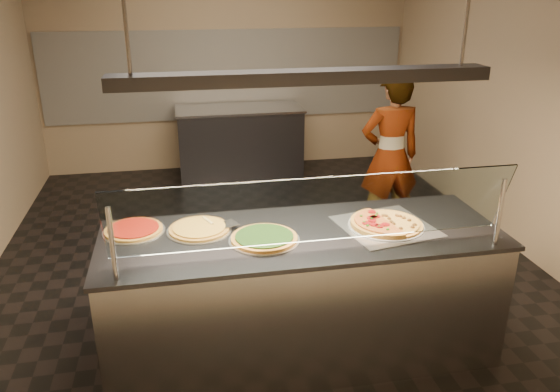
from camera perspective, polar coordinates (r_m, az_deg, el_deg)
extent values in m
cube|color=black|center=(5.25, -1.64, -6.84)|extent=(5.00, 6.00, 0.02)
cube|color=#988562|center=(7.68, -5.57, 14.00)|extent=(5.00, 0.02, 3.00)
cube|color=#988562|center=(1.98, 12.56, -8.56)|extent=(5.00, 0.02, 3.00)
cube|color=#988562|center=(5.69, 24.39, 9.67)|extent=(0.02, 6.00, 3.00)
cube|color=silver|center=(7.67, -5.50, 12.49)|extent=(4.90, 0.02, 1.20)
cube|color=#B7B7BC|center=(3.84, 2.24, -10.35)|extent=(2.61, 0.90, 0.90)
cube|color=#35353A|center=(3.62, 2.34, -4.08)|extent=(2.65, 0.94, 0.03)
cylinder|color=#B7B7BC|center=(3.10, -17.13, -4.84)|extent=(0.03, 0.03, 0.44)
cylinder|color=#B7B7BC|center=(3.63, 21.98, -1.60)|extent=(0.03, 0.03, 0.44)
cube|color=white|center=(3.19, 3.82, -1.54)|extent=(2.41, 0.18, 0.47)
cube|color=silver|center=(3.77, 10.99, -3.10)|extent=(0.68, 0.68, 0.01)
cylinder|color=silver|center=(3.77, 10.99, -3.00)|extent=(0.51, 0.51, 0.01)
cylinder|color=maroon|center=(3.85, 9.56, -1.58)|extent=(0.06, 0.06, 0.01)
cylinder|color=maroon|center=(3.78, 9.95, -2.05)|extent=(0.06, 0.06, 0.01)
cylinder|color=maroon|center=(3.77, 9.72, -2.11)|extent=(0.06, 0.06, 0.01)
cylinder|color=maroon|center=(3.75, 9.45, -2.23)|extent=(0.06, 0.06, 0.01)
cylinder|color=maroon|center=(3.71, 9.58, -2.48)|extent=(0.06, 0.06, 0.01)
cylinder|color=maroon|center=(3.67, 8.98, -2.74)|extent=(0.06, 0.06, 0.01)
cylinder|color=maroon|center=(3.66, 9.76, -2.89)|extent=(0.06, 0.06, 0.01)
cylinder|color=maroon|center=(3.64, 10.32, -3.05)|extent=(0.06, 0.06, 0.01)
cylinder|color=maroon|center=(3.67, 10.93, -2.87)|extent=(0.06, 0.06, 0.01)
cube|color=#19590F|center=(3.83, 10.09, -1.73)|extent=(0.02, 0.02, 0.01)
cube|color=#19590F|center=(3.79, 9.97, -1.98)|extent=(0.02, 0.02, 0.01)
cube|color=#19590F|center=(3.77, 8.45, -2.00)|extent=(0.02, 0.02, 0.01)
cube|color=#19590F|center=(3.74, 9.51, -2.29)|extent=(0.02, 0.02, 0.01)
cube|color=#19590F|center=(3.68, 8.78, -2.65)|extent=(0.02, 0.02, 0.01)
cube|color=#19590F|center=(3.63, 9.10, -3.00)|extent=(0.02, 0.01, 0.01)
cube|color=#19590F|center=(3.63, 10.27, -3.07)|extent=(0.02, 0.02, 0.01)
cube|color=#19590F|center=(3.60, 11.16, -3.36)|extent=(0.02, 0.02, 0.01)
sphere|color=#513014|center=(3.62, 12.22, -3.67)|extent=(0.03, 0.03, 0.03)
sphere|color=#513014|center=(3.67, 12.47, -3.31)|extent=(0.03, 0.03, 0.03)
sphere|color=#513014|center=(3.73, 11.74, -2.83)|extent=(0.03, 0.03, 0.03)
sphere|color=#513014|center=(3.71, 13.66, -3.16)|extent=(0.03, 0.03, 0.03)
sphere|color=#513014|center=(3.75, 13.85, -2.91)|extent=(0.03, 0.03, 0.03)
sphere|color=#513014|center=(3.76, 11.52, -2.64)|extent=(0.03, 0.03, 0.03)
sphere|color=#513014|center=(3.81, 13.31, -2.46)|extent=(0.03, 0.03, 0.03)
sphere|color=#513014|center=(3.84, 12.76, -2.22)|extent=(0.03, 0.03, 0.03)
sphere|color=#513014|center=(3.86, 12.39, -2.06)|extent=(0.03, 0.03, 0.03)
sphere|color=#513014|center=(3.87, 12.10, -2.00)|extent=(0.03, 0.03, 0.03)
sphere|color=#513014|center=(3.81, 11.30, -2.30)|extent=(0.03, 0.03, 0.03)
sphere|color=#513014|center=(3.85, 11.00, -2.03)|extent=(0.03, 0.03, 0.03)
sphere|color=#513014|center=(3.85, 10.73, -2.00)|extent=(0.03, 0.03, 0.03)
cylinder|color=silver|center=(3.52, -1.67, -4.56)|extent=(0.46, 0.46, 0.01)
cylinder|color=#996527|center=(3.51, -1.67, -4.37)|extent=(0.43, 0.43, 0.02)
cylinder|color=black|center=(3.50, -1.67, -4.16)|extent=(0.37, 0.37, 0.01)
cylinder|color=silver|center=(3.69, -8.43, -3.50)|extent=(0.43, 0.43, 0.01)
cylinder|color=#996527|center=(3.68, -8.44, -3.35)|extent=(0.40, 0.40, 0.02)
cylinder|color=gold|center=(3.68, -8.45, -3.17)|extent=(0.35, 0.35, 0.01)
cylinder|color=silver|center=(3.76, -15.02, -3.52)|extent=(0.41, 0.41, 0.01)
cylinder|color=#996527|center=(3.76, -15.04, -3.36)|extent=(0.38, 0.38, 0.02)
cylinder|color=#6D0901|center=(3.75, -15.05, -3.19)|extent=(0.33, 0.33, 0.01)
cube|color=#B7B7BC|center=(3.70, -5.51, -2.86)|extent=(0.16, 0.15, 0.00)
cylinder|color=tan|center=(3.75, -7.54, -2.57)|extent=(0.08, 0.14, 0.02)
cube|color=#35353A|center=(7.45, -4.22, 5.55)|extent=(1.63, 0.70, 0.90)
cube|color=#B7B7BC|center=(7.33, -4.32, 9.05)|extent=(1.67, 0.74, 0.03)
imported|color=black|center=(5.60, 11.41, 4.09)|extent=(0.62, 0.41, 1.70)
cube|color=#35353A|center=(3.31, 2.61, 12.32)|extent=(2.30, 0.18, 0.08)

